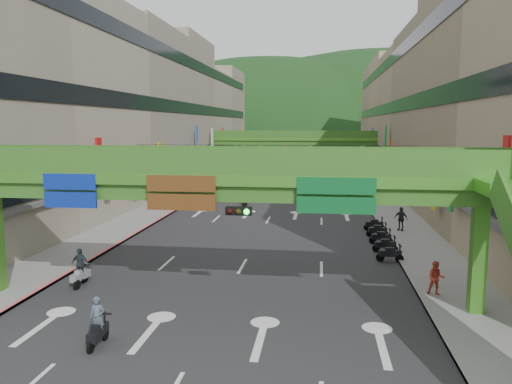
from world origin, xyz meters
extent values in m
plane|color=black|center=(0.00, 0.00, 0.00)|extent=(320.00, 320.00, 0.00)
cube|color=#28282B|center=(0.00, 50.00, 0.01)|extent=(18.00, 140.00, 0.02)
cube|color=gray|center=(-11.00, 50.00, 0.07)|extent=(4.00, 140.00, 0.15)
cube|color=gray|center=(11.00, 50.00, 0.07)|extent=(4.00, 140.00, 0.15)
cube|color=#CC5959|center=(-9.10, 50.00, 0.09)|extent=(0.20, 140.00, 0.18)
cube|color=gray|center=(9.10, 50.00, 0.09)|extent=(0.20, 140.00, 0.18)
cube|color=#9E937F|center=(-19.00, 50.00, 9.50)|extent=(12.00, 95.00, 19.00)
cube|color=black|center=(-12.95, 50.00, 4.20)|extent=(0.08, 90.25, 1.40)
cube|color=black|center=(-12.95, 50.00, 10.20)|extent=(0.08, 90.25, 1.40)
cube|color=black|center=(-12.95, 50.00, 16.20)|extent=(0.08, 90.25, 1.40)
cube|color=gray|center=(19.00, 50.00, 9.50)|extent=(12.00, 95.00, 19.00)
cube|color=black|center=(12.95, 50.00, 4.20)|extent=(0.08, 90.25, 1.40)
cube|color=black|center=(12.95, 50.00, 10.20)|extent=(0.08, 90.25, 1.40)
cube|color=black|center=(12.95, 50.00, 16.20)|extent=(0.08, 90.25, 1.40)
cube|color=#4C9E2D|center=(0.00, 6.00, 5.75)|extent=(28.00, 2.20, 0.50)
cube|color=#387223|center=(0.00, 6.00, 5.15)|extent=(28.00, 1.76, 0.70)
cube|color=#4C9E2D|center=(11.00, 6.00, 2.40)|extent=(0.60, 0.60, 4.80)
cube|color=#387223|center=(0.00, 4.96, 6.55)|extent=(28.00, 0.12, 1.10)
cube|color=#387223|center=(0.00, 7.04, 6.55)|extent=(28.00, 0.12, 1.10)
cube|color=navy|center=(-6.50, 4.92, 5.15)|extent=(2.40, 0.12, 1.50)
cube|color=#593314|center=(-1.50, 4.92, 5.15)|extent=(3.00, 0.12, 1.50)
cube|color=#0C5926|center=(5.00, 4.92, 5.15)|extent=(3.20, 0.12, 1.50)
cube|color=black|center=(1.00, 4.77, 4.50)|extent=(1.10, 0.28, 0.35)
cube|color=#4C9E2D|center=(0.00, 65.00, 5.75)|extent=(28.00, 2.20, 0.50)
cube|color=#387223|center=(0.00, 65.00, 5.15)|extent=(28.00, 1.76, 0.70)
cube|color=#4C9E2D|center=(-11.00, 65.00, 2.40)|extent=(0.60, 0.60, 4.80)
cube|color=#4C9E2D|center=(11.00, 65.00, 2.40)|extent=(0.60, 0.60, 4.80)
cube|color=#387223|center=(0.00, 63.96, 6.55)|extent=(28.00, 0.12, 1.10)
cube|color=#387223|center=(0.00, 66.04, 6.55)|extent=(28.00, 0.12, 1.10)
ellipsoid|color=#1C4419|center=(-15.00, 160.00, 0.00)|extent=(168.00, 140.00, 112.00)
ellipsoid|color=#1C4419|center=(25.00, 180.00, 0.00)|extent=(208.00, 176.00, 128.00)
cylinder|color=black|center=(0.00, 30.00, 6.20)|extent=(26.00, 0.03, 0.03)
cone|color=red|center=(-12.50, 30.00, 5.95)|extent=(0.36, 0.36, 0.40)
cone|color=gold|center=(-10.23, 30.00, 5.95)|extent=(0.36, 0.36, 0.40)
cone|color=#193FB2|center=(-7.95, 30.00, 5.95)|extent=(0.36, 0.36, 0.40)
cone|color=silver|center=(-5.68, 30.00, 5.95)|extent=(0.36, 0.36, 0.40)
cone|color=#198C33|center=(-3.41, 30.00, 5.95)|extent=(0.36, 0.36, 0.40)
cone|color=orange|center=(-1.14, 30.00, 5.95)|extent=(0.36, 0.36, 0.40)
cone|color=red|center=(1.14, 30.00, 5.95)|extent=(0.36, 0.36, 0.40)
cone|color=gold|center=(3.41, 30.00, 5.95)|extent=(0.36, 0.36, 0.40)
cone|color=#193FB2|center=(5.68, 30.00, 5.95)|extent=(0.36, 0.36, 0.40)
cone|color=silver|center=(7.95, 30.00, 5.95)|extent=(0.36, 0.36, 0.40)
cone|color=#198C33|center=(10.23, 30.00, 5.95)|extent=(0.36, 0.36, 0.40)
cone|color=orange|center=(12.50, 30.00, 5.95)|extent=(0.36, 0.36, 0.40)
cube|color=black|center=(-3.61, 1.00, 0.55)|extent=(0.41, 1.32, 0.35)
cube|color=black|center=(-3.61, 1.00, 0.80)|extent=(0.33, 0.56, 0.18)
cube|color=black|center=(-3.58, 1.55, 1.05)|extent=(0.55, 0.09, 0.06)
cylinder|color=black|center=(-3.58, 1.55, 0.25)|extent=(0.12, 0.50, 0.50)
cylinder|color=black|center=(-3.64, 0.45, 0.25)|extent=(0.12, 0.50, 0.50)
imported|color=#3F4E5D|center=(-3.61, 1.00, 1.12)|extent=(0.58, 0.40, 1.54)
cube|color=black|center=(3.30, 36.60, 0.55)|extent=(0.65, 1.35, 0.35)
cube|color=black|center=(3.30, 36.60, 0.80)|extent=(0.42, 0.61, 0.18)
cube|color=black|center=(3.43, 37.14, 1.05)|extent=(0.55, 0.19, 0.06)
cylinder|color=black|center=(3.43, 37.14, 0.25)|extent=(0.22, 0.51, 0.50)
cylinder|color=black|center=(3.17, 36.07, 0.25)|extent=(0.22, 0.51, 0.50)
imported|color=maroon|center=(3.30, 36.60, 1.12)|extent=(0.87, 0.75, 1.54)
cube|color=gray|center=(-7.50, 7.40, 0.55)|extent=(0.52, 1.33, 0.35)
cube|color=gray|center=(-7.50, 7.40, 0.80)|extent=(0.37, 0.59, 0.18)
cube|color=gray|center=(-7.57, 7.95, 1.05)|extent=(0.55, 0.13, 0.06)
cylinder|color=black|center=(-7.57, 7.95, 0.25)|extent=(0.17, 0.51, 0.50)
cylinder|color=black|center=(-7.43, 6.86, 0.25)|extent=(0.17, 0.51, 0.50)
imported|color=#232E32|center=(-7.50, 7.40, 1.15)|extent=(0.99, 0.51, 1.61)
cube|color=maroon|center=(-3.03, 33.32, 0.55)|extent=(0.47, 1.33, 0.35)
cube|color=maroon|center=(-3.03, 33.32, 0.80)|extent=(0.35, 0.58, 0.18)
cube|color=maroon|center=(-3.08, 33.87, 1.05)|extent=(0.55, 0.11, 0.06)
cylinder|color=black|center=(-3.08, 33.87, 0.25)|extent=(0.15, 0.51, 0.50)
cylinder|color=black|center=(-2.98, 32.77, 0.25)|extent=(0.15, 0.51, 0.50)
imported|color=#45434B|center=(-3.03, 33.32, 1.09)|extent=(0.77, 0.54, 1.49)
cube|color=black|center=(8.50, 13.97, 0.55)|extent=(1.33, 0.50, 0.35)
cube|color=black|center=(8.50, 13.97, 0.80)|extent=(0.58, 0.36, 0.18)
cube|color=black|center=(9.04, 13.90, 1.05)|extent=(0.12, 0.55, 0.06)
cylinder|color=black|center=(9.04, 13.90, 0.25)|extent=(0.51, 0.16, 0.50)
cylinder|color=black|center=(7.95, 14.03, 0.25)|extent=(0.51, 0.16, 0.50)
cube|color=black|center=(8.50, 16.17, 0.55)|extent=(1.33, 0.50, 0.35)
cube|color=black|center=(8.50, 16.17, 0.80)|extent=(0.58, 0.36, 0.18)
cube|color=black|center=(9.04, 16.10, 1.05)|extent=(0.12, 0.55, 0.06)
cylinder|color=black|center=(9.04, 16.10, 0.25)|extent=(0.51, 0.16, 0.50)
cylinder|color=black|center=(7.95, 16.23, 0.25)|extent=(0.51, 0.16, 0.50)
cube|color=black|center=(8.50, 18.37, 0.55)|extent=(1.33, 0.50, 0.35)
cube|color=black|center=(8.50, 18.37, 0.80)|extent=(0.58, 0.36, 0.18)
cube|color=black|center=(9.04, 18.30, 1.05)|extent=(0.12, 0.55, 0.06)
cylinder|color=black|center=(9.04, 18.30, 0.25)|extent=(0.51, 0.16, 0.50)
cylinder|color=black|center=(7.95, 18.43, 0.25)|extent=(0.51, 0.16, 0.50)
cube|color=black|center=(8.50, 20.57, 0.55)|extent=(1.33, 0.50, 0.35)
cube|color=black|center=(8.50, 20.57, 0.80)|extent=(0.58, 0.36, 0.18)
cube|color=black|center=(9.04, 20.50, 1.05)|extent=(0.12, 0.55, 0.06)
cylinder|color=black|center=(9.04, 20.50, 0.25)|extent=(0.51, 0.16, 0.50)
cylinder|color=black|center=(7.95, 20.63, 0.25)|extent=(0.51, 0.16, 0.50)
cube|color=black|center=(8.50, 22.77, 0.55)|extent=(1.33, 0.50, 0.35)
cube|color=black|center=(8.50, 22.77, 0.80)|extent=(0.58, 0.36, 0.18)
cube|color=black|center=(9.04, 22.70, 1.05)|extent=(0.12, 0.55, 0.06)
cylinder|color=black|center=(9.04, 22.70, 0.25)|extent=(0.51, 0.16, 0.50)
cylinder|color=black|center=(7.95, 22.83, 0.25)|extent=(0.51, 0.16, 0.50)
imported|color=#A4A6AC|center=(-2.99, 51.51, 0.76)|extent=(2.26, 4.79, 1.52)
imported|color=yellow|center=(0.25, 64.86, 0.65)|extent=(1.68, 3.87, 1.30)
imported|color=#C23C27|center=(9.80, 8.00, 0.80)|extent=(0.86, 0.72, 1.60)
imported|color=#24232B|center=(10.40, 22.55, 0.89)|extent=(1.12, 0.91, 1.79)
imported|color=#3C4462|center=(12.09, 40.00, 0.91)|extent=(0.97, 0.77, 1.83)
camera|label=1|loc=(4.36, -15.44, 8.07)|focal=35.00mm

